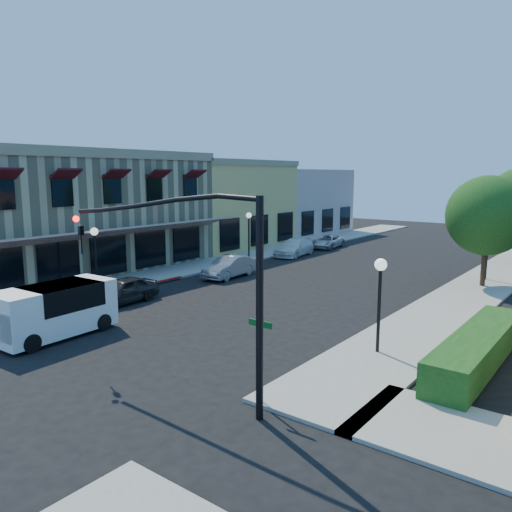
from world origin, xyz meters
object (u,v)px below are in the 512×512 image
Objects in this scene: street_tree_a at (487,216)px; lamppost_right_far at (488,237)px; lamppost_left_far at (249,223)px; parked_car_d at (327,242)px; parked_car_a at (123,291)px; parked_car_b at (229,267)px; lamppost_right_near at (380,282)px; street_name_sign at (260,348)px; parked_car_c at (294,247)px; lamppost_left_near at (95,242)px; signal_mast_arm at (199,262)px; white_van at (53,308)px.

street_tree_a is 2.49m from lamppost_right_far.
parked_car_d is at bearing 74.78° from lamppost_left_far.
lamppost_left_far is 17.12m from lamppost_right_far.
parked_car_b is at bearing 86.45° from parked_car_a.
lamppost_right_near is at bearing -63.13° from parked_car_d.
parked_car_c is (-13.70, 22.80, -1.02)m from street_name_sign.
lamppost_left_far is at bearing 100.58° from parked_car_a.
lamppost_left_near is 0.76× the size of parked_car_c.
signal_mast_arm is 2.24× the size of lamppost_right_near.
street_tree_a is 1.58× the size of parked_car_d.
lamppost_right_near is (17.00, 0.00, 0.00)m from lamppost_left_near.
signal_mast_arm reaches higher than parked_car_d.
lamppost_right_near is 0.91× the size of parked_car_a.
lamppost_right_far is 21.72m from parked_car_a.
lamppost_left_far is 0.76× the size of parked_car_c.
lamppost_left_far is (-14.36, 20.50, -1.35)m from signal_mast_arm.
street_name_sign is 31.42m from parked_car_d.
signal_mast_arm is 2.24× the size of lamppost_left_near.
parked_car_c reaches higher than parked_car_a.
parked_car_c is (-1.40, 9.72, -0.00)m from parked_car_b.
street_name_sign is 0.70× the size of lamppost_left_near.
street_tree_a is 15.57m from parked_car_b.
parked_car_a is (-12.38, 4.81, -1.03)m from street_name_sign.
lamppost_right_far is 16.03m from parked_car_b.
lamppost_left_near is 0.87× the size of parked_car_d.
parked_car_d is (0.00, 5.45, -0.11)m from parked_car_c.
lamppost_left_far is (0.00, 14.00, 0.00)m from lamppost_left_near.
parked_car_d is at bearing 156.30° from lamppost_right_far.
lamppost_left_near is at bearing 161.70° from parked_car_a.
parked_car_d is at bearing 90.22° from parked_car_a.
white_van is (-8.62, 0.45, -2.87)m from signal_mast_arm.
lamppost_left_near is (-14.36, 6.50, -1.35)m from signal_mast_arm.
street_tree_a is 15.70m from parked_car_c.
street_tree_a is 1.56× the size of parked_car_b.
white_van is (5.73, -6.05, -1.52)m from lamppost_left_near.
lamppost_right_far is at bearing 6.71° from lamppost_left_far.
signal_mast_arm reaches higher than lamppost_right_far.
parked_car_d is at bearing 115.87° from street_name_sign.
street_tree_a reaches higher than white_van.
lamppost_left_far is 15.56m from parked_car_a.
lamppost_right_far is at bearing -30.05° from parked_car_d.
signal_mast_arm is 2.98m from street_name_sign.
lamppost_left_far is 4.30m from parked_car_c.
street_tree_a is at bearing 22.26° from parked_car_b.
parked_car_a is (3.62, -0.99, -2.07)m from lamppost_left_near.
lamppost_left_near is 0.91× the size of parked_car_a.
parked_car_c reaches higher than parked_car_d.
parked_car_b is at bearing 151.29° from lamppost_right_near.
lamppost_left_far reaches higher than parked_car_c.
parked_car_b reaches higher than parked_car_d.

